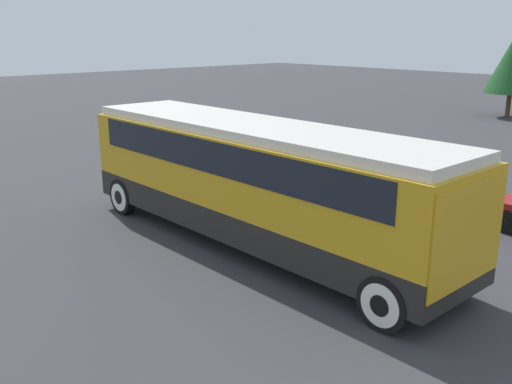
% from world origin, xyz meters
% --- Properties ---
extents(ground_plane, '(120.00, 120.00, 0.00)m').
position_xyz_m(ground_plane, '(0.00, 0.00, 0.00)').
color(ground_plane, '#38383A').
extents(tour_bus, '(10.79, 2.59, 3.00)m').
position_xyz_m(tour_bus, '(0.10, -0.00, 1.81)').
color(tour_bus, black).
rests_on(tour_bus, ground_plane).
extents(parked_car_mid, '(4.71, 1.94, 1.43)m').
position_xyz_m(parked_car_mid, '(-3.31, 5.55, 0.72)').
color(parked_car_mid, navy).
rests_on(parked_car_mid, ground_plane).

